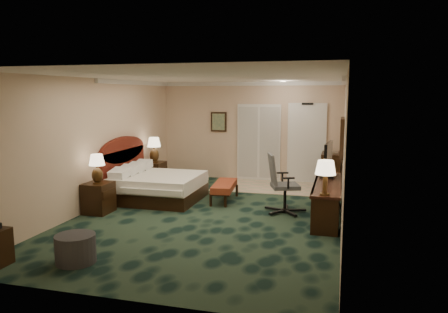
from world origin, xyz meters
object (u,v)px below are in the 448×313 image
(lamp_near, at_px, (97,169))
(minibar, at_px, (331,170))
(nightstand_near, at_px, (98,198))
(desk_chair, at_px, (285,183))
(bed, at_px, (159,187))
(desk, at_px, (327,200))
(tv, at_px, (328,160))
(ottoman, at_px, (76,249))
(lamp_far, at_px, (154,150))
(nightstand_far, at_px, (154,174))
(bed_bench, at_px, (224,192))

(lamp_near, height_order, minibar, lamp_near)
(nightstand_near, distance_m, minibar, 5.76)
(desk_chair, relative_size, minibar, 1.34)
(bed, xyz_separation_m, minibar, (3.70, 2.36, 0.16))
(desk, xyz_separation_m, tv, (-0.02, 0.65, 0.70))
(ottoman, bearing_deg, desk, 44.19)
(lamp_far, bearing_deg, lamp_near, -89.90)
(ottoman, bearing_deg, nightstand_far, 102.02)
(minibar, bearing_deg, bed_bench, -137.48)
(bed, bearing_deg, minibar, 32.51)
(nightstand_far, xyz_separation_m, desk_chair, (3.62, -1.70, 0.29))
(bed, height_order, minibar, minibar)
(lamp_near, distance_m, tv, 4.67)
(lamp_far, relative_size, bed_bench, 0.53)
(desk_chair, bearing_deg, bed, 154.70)
(bed, height_order, desk, desk)
(ottoman, bearing_deg, lamp_far, 101.81)
(lamp_far, relative_size, minibar, 0.72)
(bed, height_order, ottoman, bed)
(bed_bench, bearing_deg, desk_chair, -29.10)
(nightstand_near, bearing_deg, tv, 18.61)
(minibar, bearing_deg, lamp_near, -139.87)
(nightstand_far, distance_m, lamp_near, 2.82)
(bed, height_order, lamp_far, lamp_far)
(lamp_near, relative_size, lamp_far, 0.91)
(bed_bench, xyz_separation_m, ottoman, (-1.10, -4.03, -0.01))
(desk, height_order, minibar, minibar)
(desk_chair, bearing_deg, lamp_far, 135.79)
(nightstand_far, height_order, bed_bench, nightstand_far)
(lamp_near, distance_m, desk_chair, 3.76)
(nightstand_near, height_order, bed_bench, nightstand_near)
(bed_bench, bearing_deg, nightstand_near, -150.20)
(ottoman, height_order, tv, tv)
(nightstand_near, relative_size, nightstand_far, 0.99)
(lamp_near, height_order, desk_chair, lamp_near)
(lamp_near, distance_m, minibar, 5.79)
(bed_bench, xyz_separation_m, minibar, (2.25, 2.06, 0.24))
(lamp_far, xyz_separation_m, desk_chair, (3.60, -1.68, -0.35))
(lamp_near, xyz_separation_m, lamp_far, (-0.00, 2.73, 0.04))
(lamp_near, xyz_separation_m, desk, (4.42, 0.90, -0.57))
(bed_bench, bearing_deg, bed, -174.75)
(bed, relative_size, ottoman, 3.21)
(bed, distance_m, desk_chair, 2.91)
(ottoman, bearing_deg, lamp_near, 114.15)
(nightstand_far, bearing_deg, bed_bench, -26.66)
(ottoman, bearing_deg, bed_bench, 74.69)
(lamp_near, bearing_deg, lamp_far, 90.10)
(desk_chair, distance_m, minibar, 2.80)
(bed, xyz_separation_m, tv, (3.69, 0.19, 0.75))
(desk, bearing_deg, lamp_near, -168.49)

